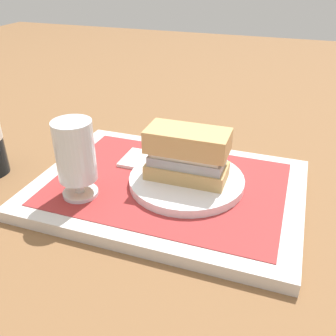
% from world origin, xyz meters
% --- Properties ---
extents(ground_plane, '(3.00, 3.00, 0.00)m').
position_xyz_m(ground_plane, '(0.00, 0.00, 0.00)').
color(ground_plane, brown).
extents(tray, '(0.44, 0.32, 0.02)m').
position_xyz_m(tray, '(0.00, 0.00, 0.01)').
color(tray, silver).
rests_on(tray, ground_plane).
extents(placemat, '(0.38, 0.27, 0.00)m').
position_xyz_m(placemat, '(0.00, 0.00, 0.02)').
color(placemat, '#9E2D2D').
rests_on(placemat, tray).
extents(plate, '(0.19, 0.19, 0.01)m').
position_xyz_m(plate, '(-0.03, -0.01, 0.03)').
color(plate, white).
rests_on(plate, placemat).
extents(sandwich, '(0.13, 0.07, 0.08)m').
position_xyz_m(sandwich, '(-0.03, -0.01, 0.08)').
color(sandwich, tan).
rests_on(sandwich, plate).
extents(beer_glass, '(0.06, 0.06, 0.12)m').
position_xyz_m(beer_glass, '(0.12, 0.08, 0.09)').
color(beer_glass, silver).
rests_on(beer_glass, placemat).
extents(napkin_folded, '(0.09, 0.07, 0.01)m').
position_xyz_m(napkin_folded, '(0.06, -0.06, 0.02)').
color(napkin_folded, white).
rests_on(napkin_folded, placemat).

